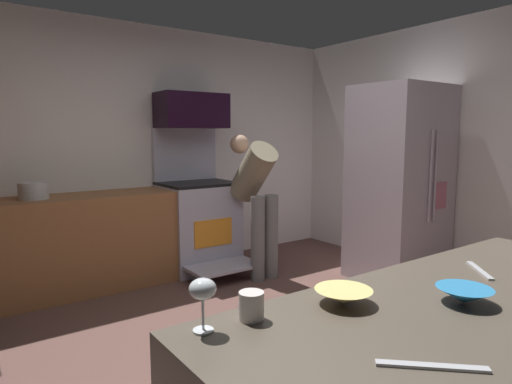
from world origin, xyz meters
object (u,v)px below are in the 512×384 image
at_px(refrigerator, 399,183).
at_px(mixing_bowl_large, 464,295).
at_px(oven_range, 198,222).
at_px(stock_pot, 33,191).
at_px(person_cook, 256,192).
at_px(mixing_bowl_prep, 343,296).
at_px(wine_glass_mid, 203,291).
at_px(microwave, 192,111).
at_px(mug_coffee, 251,306).

relative_size(refrigerator, mixing_bowl_large, 10.56).
xyz_separation_m(oven_range, stock_pot, (-1.60, 0.01, 0.46)).
relative_size(refrigerator, stock_pot, 7.77).
relative_size(person_cook, mixing_bowl_prep, 7.54).
relative_size(refrigerator, person_cook, 1.33).
xyz_separation_m(oven_range, wine_glass_mid, (-1.67, -3.15, 0.51)).
bearing_deg(microwave, mug_coffee, -114.92).
distance_m(microwave, person_cook, 1.14).
relative_size(person_cook, stock_pot, 5.85).
bearing_deg(stock_pot, mixing_bowl_prep, -82.84).
relative_size(wine_glass_mid, mug_coffee, 1.82).
bearing_deg(wine_glass_mid, person_cook, 51.63).
relative_size(oven_range, mug_coffee, 17.70).
distance_m(microwave, mixing_bowl_prep, 3.63).
bearing_deg(mixing_bowl_prep, stock_pot, 97.16).
relative_size(mixing_bowl_large, mixing_bowl_prep, 0.95).
relative_size(oven_range, mixing_bowl_large, 8.33).
bearing_deg(oven_range, stock_pot, 179.46).
height_order(mixing_bowl_large, mug_coffee, mug_coffee).
height_order(mixing_bowl_large, mixing_bowl_prep, mixing_bowl_large).
bearing_deg(refrigerator, person_cook, 142.53).
bearing_deg(mixing_bowl_prep, microwave, 70.33).
xyz_separation_m(oven_range, person_cook, (0.36, -0.58, 0.36)).
height_order(mixing_bowl_prep, mug_coffee, mug_coffee).
bearing_deg(mug_coffee, microwave, 65.08).
distance_m(mixing_bowl_large, mug_coffee, 0.72).
bearing_deg(microwave, refrigerator, -45.77).
bearing_deg(wine_glass_mid, oven_range, 62.03).
height_order(oven_range, mixing_bowl_prep, oven_range).
bearing_deg(person_cook, microwave, 118.35).
xyz_separation_m(mixing_bowl_prep, wine_glass_mid, (-0.48, 0.09, 0.09)).
bearing_deg(mixing_bowl_large, mug_coffee, 154.91).
xyz_separation_m(oven_range, mug_coffee, (-1.51, -3.16, 0.43)).
distance_m(oven_range, stock_pot, 1.67).
height_order(microwave, mug_coffee, microwave).
relative_size(mug_coffee, stock_pot, 0.35).
distance_m(mixing_bowl_prep, wine_glass_mid, 0.50).
distance_m(oven_range, refrigerator, 2.15).
distance_m(mixing_bowl_prep, mug_coffee, 0.33).
distance_m(mixing_bowl_large, stock_pot, 3.56).
bearing_deg(person_cook, mug_coffee, -125.98).
height_order(refrigerator, mixing_bowl_prep, refrigerator).
relative_size(person_cook, mug_coffee, 16.90).
bearing_deg(person_cook, wine_glass_mid, -128.37).
height_order(oven_range, wine_glass_mid, oven_range).
xyz_separation_m(person_cook, mixing_bowl_prep, (-1.56, -2.66, 0.05)).
relative_size(microwave, refrigerator, 0.38).
bearing_deg(refrigerator, oven_range, 136.03).
xyz_separation_m(wine_glass_mid, mug_coffee, (0.16, -0.01, -0.08)).
bearing_deg(mixing_bowl_large, microwave, 76.45).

